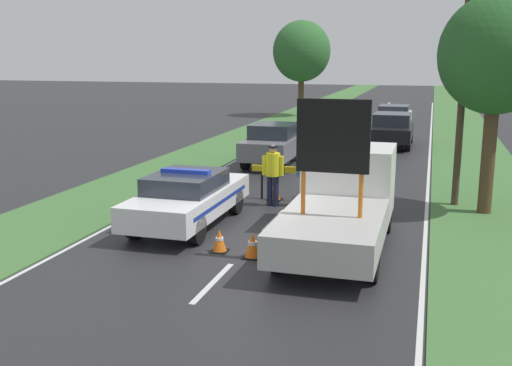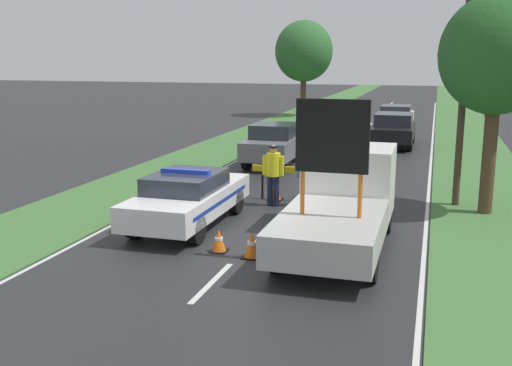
{
  "view_description": "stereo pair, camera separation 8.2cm",
  "coord_description": "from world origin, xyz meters",
  "px_view_note": "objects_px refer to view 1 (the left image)",
  "views": [
    {
      "loc": [
        3.84,
        -12.82,
        4.25
      ],
      "look_at": [
        -0.34,
        1.42,
        1.1
      ],
      "focal_mm": 42.0,
      "sensor_mm": 36.0,
      "label": 1
    },
    {
      "loc": [
        3.92,
        -12.79,
        4.25
      ],
      "look_at": [
        -0.34,
        1.42,
        1.1
      ],
      "focal_mm": 42.0,
      "sensor_mm": 36.0,
      "label": 2
    }
  ],
  "objects_px": {
    "police_car": "(188,197)",
    "queued_car_suv_grey": "(274,144)",
    "traffic_cone_behind_barrier": "(219,241)",
    "road_barrier": "(301,173)",
    "roadside_tree_near_right": "(302,51)",
    "work_truck": "(342,200)",
    "police_officer": "(273,170)",
    "pedestrian_civilian": "(306,172)",
    "queued_car_van_white": "(394,118)",
    "queued_car_sedan_black": "(392,129)",
    "traffic_cone_centre_front": "(275,190)",
    "utility_pole": "(463,75)",
    "traffic_cone_near_truck": "(253,245)",
    "roadside_tree_near_left": "(496,56)",
    "traffic_cone_near_police": "(379,207)"
  },
  "relations": [
    {
      "from": "work_truck",
      "to": "traffic_cone_behind_barrier",
      "type": "distance_m",
      "value": 2.96
    },
    {
      "from": "pedestrian_civilian",
      "to": "queued_car_sedan_black",
      "type": "height_order",
      "value": "pedestrian_civilian"
    },
    {
      "from": "utility_pole",
      "to": "work_truck",
      "type": "bearing_deg",
      "value": -120.41
    },
    {
      "from": "pedestrian_civilian",
      "to": "traffic_cone_near_truck",
      "type": "height_order",
      "value": "pedestrian_civilian"
    },
    {
      "from": "traffic_cone_near_truck",
      "to": "traffic_cone_near_police",
      "type": "bearing_deg",
      "value": 60.05
    },
    {
      "from": "work_truck",
      "to": "traffic_cone_near_truck",
      "type": "xyz_separation_m",
      "value": [
        -1.67,
        -1.58,
        -0.76
      ]
    },
    {
      "from": "police_car",
      "to": "queued_car_suv_grey",
      "type": "height_order",
      "value": "queued_car_suv_grey"
    },
    {
      "from": "traffic_cone_behind_barrier",
      "to": "queued_car_suv_grey",
      "type": "relative_size",
      "value": 0.12
    },
    {
      "from": "traffic_cone_near_police",
      "to": "queued_car_suv_grey",
      "type": "xyz_separation_m",
      "value": [
        -4.75,
        6.98,
        0.55
      ]
    },
    {
      "from": "traffic_cone_centre_front",
      "to": "police_officer",
      "type": "bearing_deg",
      "value": -80.16
    },
    {
      "from": "pedestrian_civilian",
      "to": "traffic_cone_near_truck",
      "type": "relative_size",
      "value": 3.01
    },
    {
      "from": "traffic_cone_behind_barrier",
      "to": "queued_car_sedan_black",
      "type": "height_order",
      "value": "queued_car_sedan_black"
    },
    {
      "from": "queued_car_suv_grey",
      "to": "traffic_cone_centre_front",
      "type": "bearing_deg",
      "value": 105.02
    },
    {
      "from": "police_officer",
      "to": "traffic_cone_near_truck",
      "type": "bearing_deg",
      "value": 126.77
    },
    {
      "from": "traffic_cone_centre_front",
      "to": "queued_car_suv_grey",
      "type": "bearing_deg",
      "value": 105.02
    },
    {
      "from": "traffic_cone_behind_barrier",
      "to": "queued_car_suv_grey",
      "type": "height_order",
      "value": "queued_car_suv_grey"
    },
    {
      "from": "pedestrian_civilian",
      "to": "queued_car_sedan_black",
      "type": "bearing_deg",
      "value": 105.87
    },
    {
      "from": "police_car",
      "to": "traffic_cone_near_truck",
      "type": "height_order",
      "value": "police_car"
    },
    {
      "from": "police_officer",
      "to": "traffic_cone_centre_front",
      "type": "relative_size",
      "value": 2.99
    },
    {
      "from": "road_barrier",
      "to": "roadside_tree_near_right",
      "type": "distance_m",
      "value": 26.34
    },
    {
      "from": "police_officer",
      "to": "traffic_cone_behind_barrier",
      "type": "xyz_separation_m",
      "value": [
        -0.07,
        -4.37,
        -0.81
      ]
    },
    {
      "from": "police_car",
      "to": "utility_pole",
      "type": "height_order",
      "value": "utility_pole"
    },
    {
      "from": "pedestrian_civilian",
      "to": "queued_car_van_white",
      "type": "xyz_separation_m",
      "value": [
        1.27,
        18.62,
        -0.2
      ]
    },
    {
      "from": "road_barrier",
      "to": "traffic_cone_centre_front",
      "type": "distance_m",
      "value": 0.98
    },
    {
      "from": "roadside_tree_near_right",
      "to": "traffic_cone_behind_barrier",
      "type": "bearing_deg",
      "value": -81.15
    },
    {
      "from": "work_truck",
      "to": "queued_car_suv_grey",
      "type": "bearing_deg",
      "value": -64.12
    },
    {
      "from": "work_truck",
      "to": "queued_car_suv_grey",
      "type": "xyz_separation_m",
      "value": [
        -4.09,
        9.44,
        -0.17
      ]
    },
    {
      "from": "pedestrian_civilian",
      "to": "queued_car_van_white",
      "type": "relative_size",
      "value": 0.37
    },
    {
      "from": "pedestrian_civilian",
      "to": "roadside_tree_near_right",
      "type": "relative_size",
      "value": 0.25
    },
    {
      "from": "queued_car_sedan_black",
      "to": "roadside_tree_near_right",
      "type": "bearing_deg",
      "value": -61.09
    },
    {
      "from": "police_car",
      "to": "police_officer",
      "type": "bearing_deg",
      "value": 62.76
    },
    {
      "from": "road_barrier",
      "to": "utility_pole",
      "type": "relative_size",
      "value": 0.42
    },
    {
      "from": "roadside_tree_near_right",
      "to": "queued_car_van_white",
      "type": "bearing_deg",
      "value": -46.58
    },
    {
      "from": "police_car",
      "to": "queued_car_sedan_black",
      "type": "xyz_separation_m",
      "value": [
        4.02,
        15.6,
        0.09
      ]
    },
    {
      "from": "traffic_cone_near_truck",
      "to": "utility_pole",
      "type": "height_order",
      "value": "utility_pole"
    },
    {
      "from": "queued_car_suv_grey",
      "to": "police_officer",
      "type": "bearing_deg",
      "value": 104.46
    },
    {
      "from": "roadside_tree_near_left",
      "to": "queued_car_van_white",
      "type": "bearing_deg",
      "value": 101.35
    },
    {
      "from": "work_truck",
      "to": "queued_car_van_white",
      "type": "xyz_separation_m",
      "value": [
        -0.22,
        21.79,
        -0.24
      ]
    },
    {
      "from": "traffic_cone_behind_barrier",
      "to": "pedestrian_civilian",
      "type": "bearing_deg",
      "value": 77.6
    },
    {
      "from": "traffic_cone_near_police",
      "to": "traffic_cone_behind_barrier",
      "type": "distance_m",
      "value": 4.98
    },
    {
      "from": "pedestrian_civilian",
      "to": "traffic_cone_centre_front",
      "type": "relative_size",
      "value": 2.86
    },
    {
      "from": "police_car",
      "to": "queued_car_suv_grey",
      "type": "distance_m",
      "value": 9.07
    },
    {
      "from": "traffic_cone_near_truck",
      "to": "traffic_cone_behind_barrier",
      "type": "bearing_deg",
      "value": 167.63
    },
    {
      "from": "pedestrian_civilian",
      "to": "queued_car_suv_grey",
      "type": "height_order",
      "value": "pedestrian_civilian"
    },
    {
      "from": "pedestrian_civilian",
      "to": "queued_car_sedan_black",
      "type": "xyz_separation_m",
      "value": [
        1.55,
        12.81,
        -0.17
      ]
    },
    {
      "from": "traffic_cone_centre_front",
      "to": "utility_pole",
      "type": "relative_size",
      "value": 0.08
    },
    {
      "from": "traffic_cone_near_truck",
      "to": "queued_car_suv_grey",
      "type": "bearing_deg",
      "value": 102.4
    },
    {
      "from": "queued_car_van_white",
      "to": "roadside_tree_near_left",
      "type": "height_order",
      "value": "roadside_tree_near_left"
    },
    {
      "from": "utility_pole",
      "to": "pedestrian_civilian",
      "type": "bearing_deg",
      "value": -162.05
    },
    {
      "from": "police_car",
      "to": "queued_car_suv_grey",
      "type": "bearing_deg",
      "value": 94.35
    }
  ]
}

